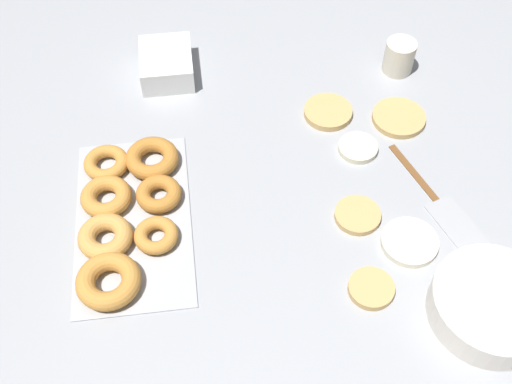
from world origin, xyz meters
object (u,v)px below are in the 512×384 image
at_px(spatula, 447,213).
at_px(donut_tray, 127,214).
at_px(pancake_3, 328,112).
at_px(paper_cup, 399,57).
at_px(container_stack, 167,64).
at_px(pancake_4, 399,118).
at_px(pancake_2, 358,148).
at_px(pancake_0, 358,215).
at_px(pancake_5, 371,288).
at_px(batter_bowl, 492,305).
at_px(pancake_1, 410,242).

bearing_deg(spatula, donut_tray, -114.87).
xyz_separation_m(pancake_3, paper_cup, (-0.12, 0.18, 0.03)).
relative_size(donut_tray, container_stack, 2.79).
distance_m(pancake_3, paper_cup, 0.22).
xyz_separation_m(pancake_4, spatula, (0.25, 0.03, -0.00)).
height_order(container_stack, spatula, container_stack).
xyz_separation_m(pancake_2, spatula, (0.18, 0.13, -0.00)).
xyz_separation_m(pancake_0, donut_tray, (-0.05, -0.43, 0.01)).
xyz_separation_m(pancake_3, pancake_4, (0.04, 0.15, -0.00)).
distance_m(pancake_3, container_stack, 0.38).
height_order(pancake_0, paper_cup, paper_cup).
relative_size(pancake_0, pancake_5, 1.08).
height_order(pancake_3, donut_tray, donut_tray).
bearing_deg(pancake_4, donut_tray, -71.92).
distance_m(pancake_0, paper_cup, 0.43).
height_order(batter_bowl, container_stack, same).
height_order(pancake_0, pancake_5, pancake_5).
distance_m(pancake_5, container_stack, 0.69).
distance_m(pancake_3, donut_tray, 0.48).
bearing_deg(spatula, pancake_3, -167.47).
bearing_deg(pancake_4, pancake_1, -11.39).
bearing_deg(pancake_3, pancake_0, 0.65).
relative_size(batter_bowl, paper_cup, 2.74).
distance_m(pancake_0, batter_bowl, 0.29).
height_order(pancake_2, pancake_4, same).
bearing_deg(pancake_3, batter_bowl, 19.76).
bearing_deg(container_stack, pancake_4, 66.80).
xyz_separation_m(pancake_0, spatula, (0.01, 0.17, -0.00)).
bearing_deg(paper_cup, batter_bowl, -0.45).
bearing_deg(spatula, paper_cup, 159.85).
xyz_separation_m(pancake_1, spatula, (-0.06, 0.09, -0.00)).
height_order(pancake_3, paper_cup, paper_cup).
bearing_deg(donut_tray, pancake_5, 63.83).
bearing_deg(pancake_2, pancake_0, -13.03).
bearing_deg(donut_tray, pancake_2, 103.83).
height_order(pancake_1, pancake_2, same).
relative_size(pancake_2, pancake_5, 1.00).
distance_m(pancake_5, donut_tray, 0.47).
bearing_deg(pancake_4, pancake_3, -103.50).
distance_m(pancake_2, pancake_4, 0.13).
height_order(pancake_0, pancake_3, pancake_3).
distance_m(paper_cup, spatula, 0.41).
distance_m(pancake_0, donut_tray, 0.44).
bearing_deg(container_stack, paper_cup, 84.37).
xyz_separation_m(pancake_4, container_stack, (-0.21, -0.48, 0.02)).
xyz_separation_m(pancake_2, batter_bowl, (0.39, 0.14, 0.02)).
bearing_deg(batter_bowl, pancake_3, -160.24).
bearing_deg(container_stack, batter_bowl, 37.56).
bearing_deg(container_stack, donut_tray, -13.22).
relative_size(pancake_1, pancake_3, 1.01).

